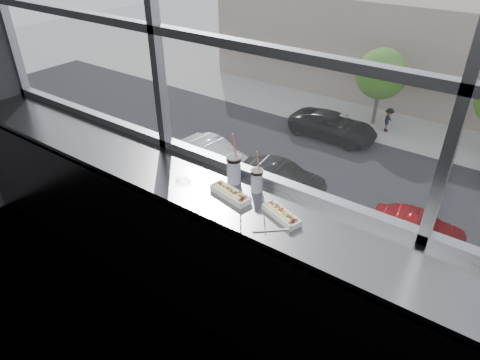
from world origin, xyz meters
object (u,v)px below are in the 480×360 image
Objects in this scene: hotdog_tray_left at (230,193)px; soda_cup_left at (234,168)px; hotdog_tray_right at (281,214)px; car_near_a at (214,150)px; loose_straw at (273,230)px; soda_cup_right at (257,179)px; car_near_b at (281,173)px; pedestrian_a at (389,118)px; wrapper at (183,180)px; tree_left at (382,74)px; car_near_c at (419,224)px; car_far_a at (333,122)px.

soda_cup_left is (-0.09, 0.16, 0.08)m from hotdog_tray_left.
hotdog_tray_right reaches higher than car_near_a.
soda_cup_right is at bearing 94.74° from loose_straw.
soda_cup_left is 21.37m from car_near_b.
pedestrian_a is (-6.86, 27.64, -11.00)m from loose_straw.
soda_cup_left is 1.23× the size of soda_cup_right.
soda_cup_left reaches higher than wrapper.
car_near_a is at bearing 150.21° from hotdog_tray_right.
hotdog_tray_left is at bearing -166.81° from pedestrian_a.
hotdog_tray_left is 0.05× the size of car_near_a.
pedestrian_a is (-6.55, 27.34, -11.09)m from soda_cup_right.
soda_cup_right is at bearing -132.48° from car_near_a.
soda_cup_left is at bearing 107.42° from loose_straw.
soda_cup_left reaches higher than loose_straw.
tree_left is (0.96, 12.00, 2.70)m from car_near_b.
loose_straw is 0.04× the size of car_near_c.
hotdog_tray_right is at bearing 11.45° from hotdog_tray_left.
hotdog_tray_left is 30.48m from tree_left.
wrapper is (-0.79, 0.10, 0.01)m from loose_straw.
pedestrian_a is (2.83, 3.22, -0.10)m from car_far_a.
soda_cup_left is 0.18× the size of pedestrian_a.
hotdog_tray_left is at bearing -132.97° from car_near_a.
car_near_c is (-1.07, 16.29, -11.12)m from hotdog_tray_left.
wrapper reaches higher than tree_left.
hotdog_tray_left is at bearing 119.74° from loose_straw.
car_near_a is at bearing 128.95° from wrapper.
tree_left is (-7.68, 28.13, -8.36)m from soda_cup_left.
wrapper is at bearing 176.33° from car_near_c.
car_near_c is at bearing -96.67° from car_near_b.
tree_left is at bearing 64.06° from loose_straw.
wrapper is at bearing -159.59° from car_near_b.
soda_cup_left is 0.36m from wrapper.
car_near_a is at bearing 152.48° from car_far_a.
pedestrian_a is at bearing -30.74° from tree_left.
car_far_a is at bearing 138.68° from pedestrian_a.
hotdog_tray_right is 1.17× the size of loose_straw.
loose_straw reaches higher than car_near_b.
tree_left is at bearing -11.23° from car_near_b.
wrapper reaches higher than car_near_c.
car_near_a is (-13.57, 16.29, -10.97)m from hotdog_tray_left.
loose_straw is (0.31, -0.30, -0.09)m from soda_cup_right.
hotdog_tray_right is at bearing -132.17° from car_near_a.
hotdog_tray_right is 0.14× the size of pedestrian_a.
tree_left is (-7.76, 28.29, -8.28)m from hotdog_tray_left.
soda_cup_left reaches higher than car_near_c.
soda_cup_right is 0.52m from wrapper.
pedestrian_a is 0.37× the size of tree_left.
soda_cup_right is 0.15× the size of pedestrian_a.
car_near_c is at bearing -154.38° from pedestrian_a.
hotdog_tray_left is 0.15× the size of pedestrian_a.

